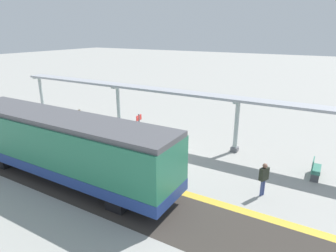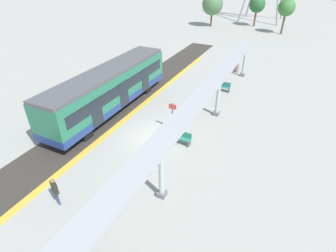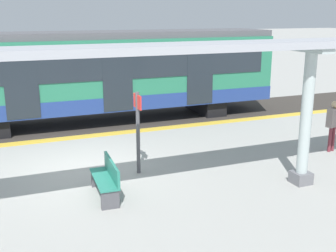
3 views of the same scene
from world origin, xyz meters
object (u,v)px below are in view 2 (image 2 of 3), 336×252
(bench_near_end, at_px, (181,137))
(passenger_by_the_benches, at_px, (207,88))
(canopy_pillar_third, at_px, (218,95))
(canopy_pillar_fourth, at_px, (245,60))
(bench_mid_platform, at_px, (222,86))
(passenger_waiting_near_edge, at_px, (55,189))
(trash_bin, at_px, (237,68))
(platform_info_sign, at_px, (172,114))
(train_near_carriage, at_px, (110,89))
(canopy_pillar_second, at_px, (161,171))

(bench_near_end, xyz_separation_m, passenger_by_the_benches, (-0.68, 7.24, 0.55))
(canopy_pillar_third, xyz_separation_m, canopy_pillar_fourth, (0.00, 9.33, 0.00))
(bench_mid_platform, bearing_deg, passenger_waiting_near_edge, -101.80)
(trash_bin, height_order, platform_info_sign, platform_info_sign)
(platform_info_sign, bearing_deg, passenger_waiting_near_edge, -104.51)
(train_near_carriage, xyz_separation_m, trash_bin, (7.10, 13.13, -1.36))
(train_near_carriage, xyz_separation_m, passenger_waiting_near_edge, (3.54, -9.44, -0.79))
(trash_bin, distance_m, passenger_waiting_near_edge, 22.86)
(canopy_pillar_fourth, xyz_separation_m, bench_near_end, (-1.06, -14.04, -1.28))
(train_near_carriage, height_order, bench_near_end, train_near_carriage)
(train_near_carriage, bearing_deg, canopy_pillar_second, -39.87)
(canopy_pillar_third, relative_size, canopy_pillar_fourth, 1.00)
(canopy_pillar_third, bearing_deg, train_near_carriage, -160.34)
(bench_near_end, relative_size, trash_bin, 1.61)
(trash_bin, xyz_separation_m, platform_info_sign, (-1.30, -13.84, 0.85))
(canopy_pillar_fourth, relative_size, trash_bin, 3.58)
(canopy_pillar_second, xyz_separation_m, canopy_pillar_third, (0.00, 9.55, 0.00))
(train_near_carriage, distance_m, bench_mid_platform, 10.49)
(canopy_pillar_third, xyz_separation_m, trash_bin, (-0.90, 10.27, -1.25))
(canopy_pillar_fourth, height_order, trash_bin, canopy_pillar_fourth)
(canopy_pillar_third, distance_m, canopy_pillar_fourth, 9.33)
(canopy_pillar_second, height_order, passenger_waiting_near_edge, canopy_pillar_second)
(bench_mid_platform, distance_m, trash_bin, 5.53)
(canopy_pillar_second, height_order, canopy_pillar_third, same)
(trash_bin, bearing_deg, canopy_pillar_fourth, -46.20)
(platform_info_sign, distance_m, passenger_by_the_benches, 6.13)
(canopy_pillar_third, bearing_deg, passenger_waiting_near_edge, -109.96)
(canopy_pillar_second, relative_size, passenger_waiting_near_edge, 2.04)
(canopy_pillar_third, distance_m, bench_near_end, 4.99)
(passenger_by_the_benches, bearing_deg, canopy_pillar_third, -55.65)
(bench_near_end, height_order, bench_mid_platform, same)
(train_near_carriage, xyz_separation_m, passenger_by_the_benches, (6.27, 5.40, -0.84))
(bench_near_end, bearing_deg, passenger_waiting_near_edge, -114.17)
(canopy_pillar_second, bearing_deg, bench_near_end, 102.31)
(train_near_carriage, distance_m, canopy_pillar_fourth, 14.59)
(bench_mid_platform, distance_m, passenger_waiting_near_edge, 17.42)
(canopy_pillar_third, relative_size, platform_info_sign, 1.54)
(bench_mid_platform, bearing_deg, canopy_pillar_second, -86.36)
(bench_mid_platform, relative_size, platform_info_sign, 0.68)
(train_near_carriage, height_order, canopy_pillar_third, train_near_carriage)
(bench_mid_platform, height_order, trash_bin, trash_bin)
(canopy_pillar_second, distance_m, bench_mid_platform, 14.37)
(bench_near_end, xyz_separation_m, bench_mid_platform, (0.15, 9.44, 0.00))
(canopy_pillar_second, distance_m, trash_bin, 19.88)
(canopy_pillar_third, bearing_deg, canopy_pillar_fourth, 90.00)
(canopy_pillar_fourth, bearing_deg, bench_near_end, -94.31)
(platform_info_sign, bearing_deg, bench_near_end, -44.76)
(bench_near_end, bearing_deg, canopy_pillar_second, -77.69)
(canopy_pillar_second, bearing_deg, trash_bin, 92.60)
(train_near_carriage, height_order, canopy_pillar_fourth, train_near_carriage)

